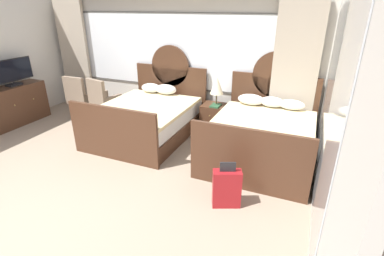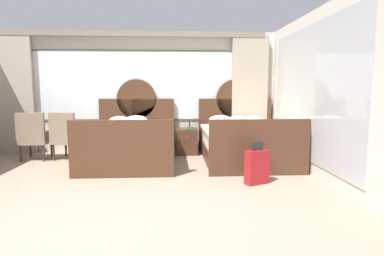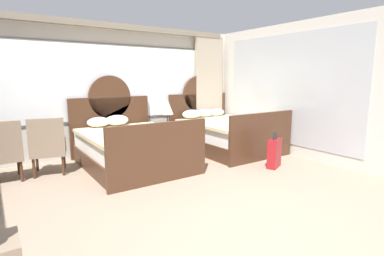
{
  "view_description": "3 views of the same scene",
  "coord_description": "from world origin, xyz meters",
  "px_view_note": "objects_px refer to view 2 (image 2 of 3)",
  "views": [
    {
      "loc": [
        2.91,
        -1.54,
        2.43
      ],
      "look_at": [
        1.39,
        2.05,
        0.75
      ],
      "focal_mm": 26.95,
      "sensor_mm": 36.0,
      "label": 1
    },
    {
      "loc": [
        0.89,
        -3.1,
        1.43
      ],
      "look_at": [
        1.2,
        2.38,
        0.74
      ],
      "focal_mm": 29.51,
      "sensor_mm": 36.0,
      "label": 2
    },
    {
      "loc": [
        -2.03,
        -1.99,
        1.6
      ],
      "look_at": [
        0.75,
        2.08,
        0.76
      ],
      "focal_mm": 27.92,
      "sensor_mm": 36.0,
      "label": 3
    }
  ],
  "objects_px": {
    "book_on_nightstand": "(190,129)",
    "armchair_by_window_left": "(67,135)",
    "suitcase_on_floor": "(257,167)",
    "armchair_by_window_centre": "(34,135)",
    "bed_near_window": "(131,144)",
    "table_lamp_on_nightstand": "(190,111)",
    "bed_near_mirror": "(244,142)",
    "nightstand_between_beds": "(187,141)"
  },
  "relations": [
    {
      "from": "nightstand_between_beds",
      "to": "armchair_by_window_centre",
      "type": "xyz_separation_m",
      "value": [
        -3.08,
        -0.43,
        0.23
      ]
    },
    {
      "from": "book_on_nightstand",
      "to": "bed_near_window",
      "type": "bearing_deg",
      "value": -152.01
    },
    {
      "from": "nightstand_between_beds",
      "to": "suitcase_on_floor",
      "type": "relative_size",
      "value": 0.87
    },
    {
      "from": "armchair_by_window_centre",
      "to": "suitcase_on_floor",
      "type": "distance_m",
      "value": 4.45
    },
    {
      "from": "table_lamp_on_nightstand",
      "to": "book_on_nightstand",
      "type": "bearing_deg",
      "value": -81.73
    },
    {
      "from": "bed_near_window",
      "to": "armchair_by_window_centre",
      "type": "bearing_deg",
      "value": 171.68
    },
    {
      "from": "bed_near_mirror",
      "to": "armchair_by_window_centre",
      "type": "xyz_separation_m",
      "value": [
        -4.2,
        0.28,
        0.13
      ]
    },
    {
      "from": "book_on_nightstand",
      "to": "armchair_by_window_left",
      "type": "xyz_separation_m",
      "value": [
        -2.51,
        -0.34,
        -0.07
      ]
    },
    {
      "from": "armchair_by_window_left",
      "to": "suitcase_on_floor",
      "type": "distance_m",
      "value": 3.88
    },
    {
      "from": "nightstand_between_beds",
      "to": "armchair_by_window_centre",
      "type": "relative_size",
      "value": 0.58
    },
    {
      "from": "bed_near_window",
      "to": "bed_near_mirror",
      "type": "relative_size",
      "value": 1.0
    },
    {
      "from": "bed_near_window",
      "to": "nightstand_between_beds",
      "type": "height_order",
      "value": "bed_near_window"
    },
    {
      "from": "armchair_by_window_left",
      "to": "bed_near_mirror",
      "type": "bearing_deg",
      "value": -4.53
    },
    {
      "from": "book_on_nightstand",
      "to": "armchair_by_window_centre",
      "type": "distance_m",
      "value": 3.17
    },
    {
      "from": "table_lamp_on_nightstand",
      "to": "armchair_by_window_left",
      "type": "height_order",
      "value": "table_lamp_on_nightstand"
    },
    {
      "from": "table_lamp_on_nightstand",
      "to": "suitcase_on_floor",
      "type": "height_order",
      "value": "table_lamp_on_nightstand"
    },
    {
      "from": "bed_near_mirror",
      "to": "bed_near_window",
      "type": "bearing_deg",
      "value": -179.82
    },
    {
      "from": "bed_near_window",
      "to": "suitcase_on_floor",
      "type": "height_order",
      "value": "bed_near_window"
    },
    {
      "from": "nightstand_between_beds",
      "to": "armchair_by_window_left",
      "type": "height_order",
      "value": "armchair_by_window_left"
    },
    {
      "from": "armchair_by_window_centre",
      "to": "suitcase_on_floor",
      "type": "height_order",
      "value": "armchair_by_window_centre"
    },
    {
      "from": "bed_near_mirror",
      "to": "nightstand_between_beds",
      "type": "bearing_deg",
      "value": 147.38
    },
    {
      "from": "bed_near_window",
      "to": "suitcase_on_floor",
      "type": "xyz_separation_m",
      "value": [
        2.08,
        -1.55,
        -0.1
      ]
    },
    {
      "from": "bed_near_window",
      "to": "book_on_nightstand",
      "type": "bearing_deg",
      "value": 27.99
    },
    {
      "from": "armchair_by_window_left",
      "to": "table_lamp_on_nightstand",
      "type": "bearing_deg",
      "value": 9.39
    },
    {
      "from": "book_on_nightstand",
      "to": "suitcase_on_floor",
      "type": "bearing_deg",
      "value": -67.69
    },
    {
      "from": "bed_near_mirror",
      "to": "nightstand_between_beds",
      "type": "relative_size",
      "value": 3.9
    },
    {
      "from": "book_on_nightstand",
      "to": "armchair_by_window_left",
      "type": "distance_m",
      "value": 2.54
    },
    {
      "from": "armchair_by_window_left",
      "to": "armchair_by_window_centre",
      "type": "bearing_deg",
      "value": -179.81
    },
    {
      "from": "book_on_nightstand",
      "to": "bed_near_mirror",
      "type": "bearing_deg",
      "value": -30.72
    },
    {
      "from": "bed_near_window",
      "to": "bed_near_mirror",
      "type": "height_order",
      "value": "same"
    },
    {
      "from": "bed_near_window",
      "to": "bed_near_mirror",
      "type": "distance_m",
      "value": 2.24
    },
    {
      "from": "bed_near_window",
      "to": "armchair_by_window_left",
      "type": "xyz_separation_m",
      "value": [
        -1.33,
        0.29,
        0.14
      ]
    },
    {
      "from": "book_on_nightstand",
      "to": "armchair_by_window_left",
      "type": "bearing_deg",
      "value": -172.26
    },
    {
      "from": "nightstand_between_beds",
      "to": "suitcase_on_floor",
      "type": "distance_m",
      "value": 2.47
    },
    {
      "from": "suitcase_on_floor",
      "to": "table_lamp_on_nightstand",
      "type": "bearing_deg",
      "value": 111.9
    },
    {
      "from": "book_on_nightstand",
      "to": "armchair_by_window_centre",
      "type": "xyz_separation_m",
      "value": [
        -3.15,
        -0.34,
        -0.07
      ]
    },
    {
      "from": "book_on_nightstand",
      "to": "armchair_by_window_left",
      "type": "relative_size",
      "value": 0.27
    },
    {
      "from": "table_lamp_on_nightstand",
      "to": "armchair_by_window_centre",
      "type": "height_order",
      "value": "table_lamp_on_nightstand"
    },
    {
      "from": "armchair_by_window_left",
      "to": "armchair_by_window_centre",
      "type": "distance_m",
      "value": 0.64
    },
    {
      "from": "table_lamp_on_nightstand",
      "to": "armchair_by_window_centre",
      "type": "distance_m",
      "value": 3.2
    },
    {
      "from": "book_on_nightstand",
      "to": "suitcase_on_floor",
      "type": "xyz_separation_m",
      "value": [
        0.9,
        -2.18,
        -0.31
      ]
    },
    {
      "from": "nightstand_between_beds",
      "to": "table_lamp_on_nightstand",
      "type": "xyz_separation_m",
      "value": [
        0.06,
        -0.02,
        0.68
      ]
    }
  ]
}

